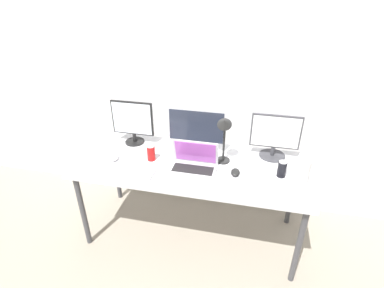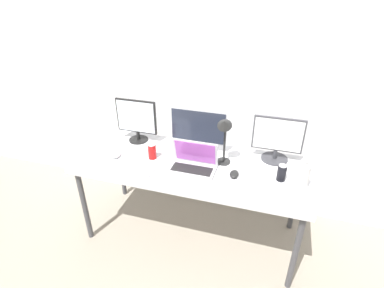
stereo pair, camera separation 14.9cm
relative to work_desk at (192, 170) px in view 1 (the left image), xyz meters
The scene contains 15 objects.
ground_plane 0.68m from the work_desk, ahead, with size 16.00×16.00×0.00m, color gray.
wall_back 0.85m from the work_desk, 90.00° to the left, with size 7.00×0.08×2.60m, color silver.
work_desk is the anchor object (origin of this frame).
monitor_left 0.68m from the work_desk, 158.26° to the left, with size 0.37×0.17×0.39m.
monitor_center 0.35m from the work_desk, 93.63° to the left, with size 0.48×0.18×0.37m.
monitor_right 0.72m from the work_desk, 22.43° to the left, with size 0.39×0.21×0.37m.
laptop_silver 0.13m from the work_desk, 63.62° to the right, with size 0.35×0.22×0.23m.
keyboard_main 0.61m from the work_desk, 15.53° to the right, with size 0.39×0.15×0.02m, color #B2B2B7.
keyboard_aux 0.52m from the work_desk, 153.26° to the right, with size 0.43×0.13×0.02m, color white.
mouse_by_keyboard 0.37m from the work_desk, 11.26° to the right, with size 0.07×0.10×0.03m, color black.
mouse_by_laptop 0.64m from the work_desk, behind, with size 0.06×0.11×0.04m, color silver.
water_bottle 0.85m from the work_desk, ahead, with size 0.08×0.08×0.24m.
soda_can_near_keyboard 0.70m from the work_desk, ahead, with size 0.07×0.07×0.13m.
soda_can_by_laptop 0.36m from the work_desk, behind, with size 0.07×0.07×0.13m.
desk_lamp 0.42m from the work_desk, 11.99° to the left, with size 0.11×0.18×0.43m.
Camera 1 is at (0.44, -1.96, 2.04)m, focal length 28.00 mm.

